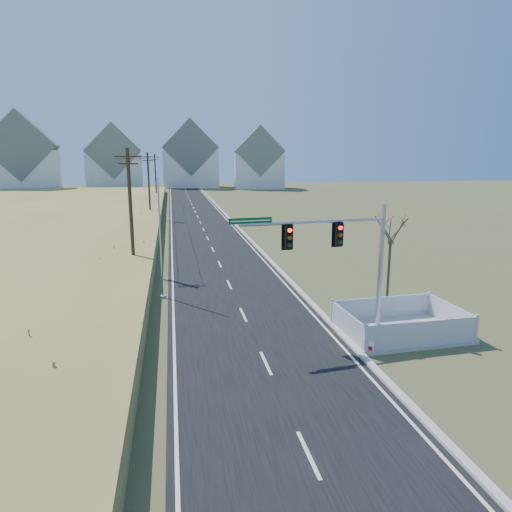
{
  "coord_description": "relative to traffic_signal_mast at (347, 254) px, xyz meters",
  "views": [
    {
      "loc": [
        -3.57,
        -19.04,
        8.36
      ],
      "look_at": [
        0.59,
        3.4,
        3.4
      ],
      "focal_mm": 32.0,
      "sensor_mm": 36.0,
      "label": 1
    }
  ],
  "objects": [
    {
      "name": "ground",
      "position": [
        -4.47,
        -0.76,
        -3.9
      ],
      "size": [
        260.0,
        260.0,
        0.0
      ],
      "primitive_type": "plane",
      "color": "#4E562A",
      "rests_on": "ground"
    },
    {
      "name": "road",
      "position": [
        -4.47,
        49.24,
        -3.87
      ],
      "size": [
        8.0,
        180.0,
        0.06
      ],
      "primitive_type": "cube",
      "color": "black",
      "rests_on": "ground"
    },
    {
      "name": "curb",
      "position": [
        -0.32,
        49.24,
        -3.81
      ],
      "size": [
        0.3,
        180.0,
        0.18
      ],
      "primitive_type": "cube",
      "color": "#B2AFA8",
      "rests_on": "ground"
    },
    {
      "name": "reed_marsh",
      "position": [
        -28.47,
        39.24,
        -3.25
      ],
      "size": [
        38.0,
        110.0,
        1.3
      ],
      "primitive_type": "cube",
      "color": "#AA9A4C",
      "rests_on": "ground"
    },
    {
      "name": "utility_pole_near",
      "position": [
        -10.97,
        14.24,
        0.78
      ],
      "size": [
        1.8,
        0.26,
        9.0
      ],
      "color": "#422D1E",
      "rests_on": "ground"
    },
    {
      "name": "utility_pole_mid",
      "position": [
        -10.97,
        44.24,
        0.78
      ],
      "size": [
        1.8,
        0.26,
        9.0
      ],
      "color": "#422D1E",
      "rests_on": "ground"
    },
    {
      "name": "utility_pole_far",
      "position": [
        -10.97,
        74.24,
        0.78
      ],
      "size": [
        1.8,
        0.26,
        9.0
      ],
      "color": "#422D1E",
      "rests_on": "ground"
    },
    {
      "name": "condo_nw",
      "position": [
        -42.47,
        99.24,
        3.8
      ],
      "size": [
        17.69,
        13.38,
        19.05
      ],
      "rotation": [
        0.0,
        0.0,
        0.14
      ],
      "color": "white",
      "rests_on": "ground"
    },
    {
      "name": "condo_nnw",
      "position": [
        -22.47,
        107.24,
        3.03
      ],
      "size": [
        14.93,
        11.17,
        17.03
      ],
      "rotation": [
        0.0,
        0.0,
        0.07
      ],
      "color": "white",
      "rests_on": "ground"
    },
    {
      "name": "condo_n",
      "position": [
        -2.47,
        111.24,
        3.71
      ],
      "size": [
        15.27,
        10.2,
        18.54
      ],
      "color": "white",
      "rests_on": "ground"
    },
    {
      "name": "condo_ne",
      "position": [
        15.53,
        103.24,
        2.93
      ],
      "size": [
        14.12,
        10.51,
        16.52
      ],
      "rotation": [
        0.0,
        0.0,
        -0.1
      ],
      "color": "white",
      "rests_on": "ground"
    },
    {
      "name": "traffic_signal_mast",
      "position": [
        0.0,
        0.0,
        0.0
      ],
      "size": [
        7.75,
        1.11,
        6.2
      ],
      "rotation": [
        0.0,
        0.0,
        0.11
      ],
      "color": "#9EA0A5",
      "rests_on": "ground"
    },
    {
      "name": "fence_enclosure",
      "position": [
        2.53,
        -0.73,
        -3.64
      ],
      "size": [
        5.97,
        4.23,
        1.31
      ],
      "rotation": [
        0.0,
        0.0,
        0.05
      ],
      "color": "#B7B5AD",
      "rests_on": "ground"
    },
    {
      "name": "open_sign",
      "position": [
        0.03,
        -2.67,
        -3.57
      ],
      "size": [
        0.45,
        0.32,
        0.63
      ],
      "rotation": [
        0.0,
        0.0,
        -0.58
      ],
      "color": "white",
      "rests_on": "ground"
    },
    {
      "name": "flagpole",
      "position": [
        -8.77,
        7.29,
        -1.01
      ],
      "size": [
        0.33,
        0.33,
        7.25
      ],
      "color": "#B7B5AD",
      "rests_on": "ground"
    },
    {
      "name": "bare_tree",
      "position": [
        4.33,
        4.25,
        0.48
      ],
      "size": [
        2.05,
        2.05,
        5.45
      ],
      "color": "#4C3F33",
      "rests_on": "ground"
    }
  ]
}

